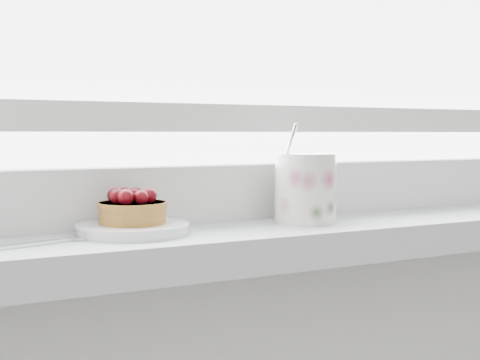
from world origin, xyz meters
TOP-DOWN VIEW (x-y plane):
  - saucer at (-0.08, 1.89)m, footprint 0.12×0.12m
  - raspberry_tart at (-0.08, 1.89)m, footprint 0.08×0.08m
  - floral_mug at (0.14, 1.89)m, footprint 0.12×0.10m
  - fork at (-0.18, 1.87)m, footprint 0.19×0.07m

SIDE VIEW (x-z plane):
  - fork at x=-0.18m, z-range 0.94..0.94m
  - saucer at x=-0.08m, z-range 0.94..0.95m
  - raspberry_tart at x=-0.08m, z-range 0.95..0.99m
  - floral_mug at x=0.14m, z-range 0.92..1.05m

